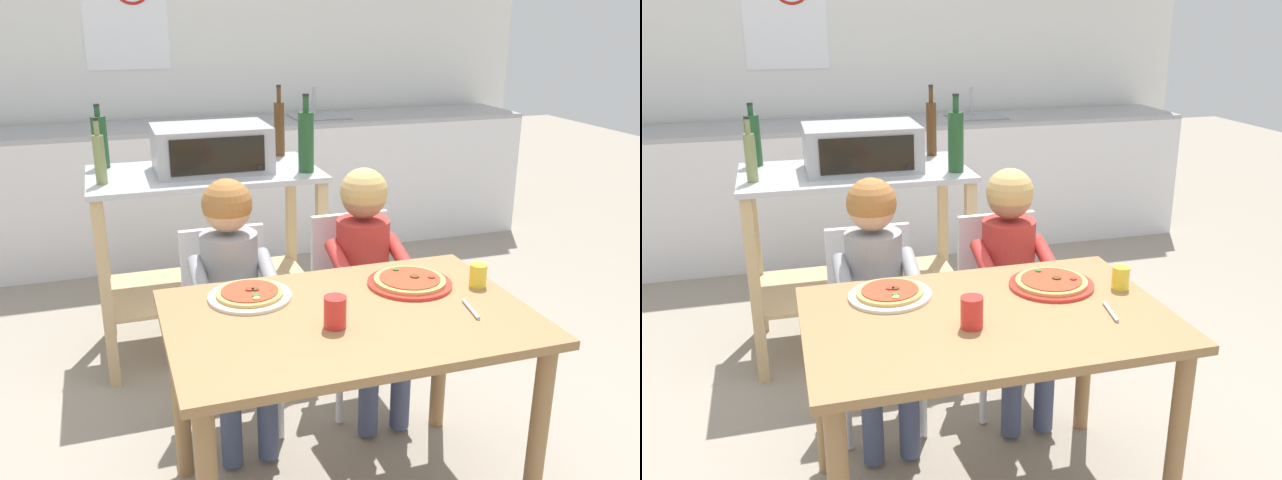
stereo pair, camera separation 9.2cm
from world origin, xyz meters
The scene contains 19 objects.
ground_plane centered at (0.00, 1.25, 0.00)m, with size 12.53×12.53×0.00m, color gray.
back_wall_tiled centered at (0.00, 3.19, 1.35)m, with size 5.10×0.14×2.70m.
kitchen_counter centered at (0.00, 2.78, 0.46)m, with size 4.59×0.60×1.11m.
kitchen_island_cart centered at (-0.25, 1.34, 0.62)m, with size 1.08×0.62×0.92m.
toaster_oven centered at (-0.21, 1.34, 1.03)m, with size 0.54×0.37×0.22m.
bottle_squat_spirits centered at (-0.70, 1.56, 1.05)m, with size 0.07×0.07×0.31m.
bottle_brown_beer centered at (-0.71, 1.23, 1.04)m, with size 0.05×0.05×0.29m.
bottle_tall_green_wine centered at (0.21, 1.17, 1.07)m, with size 0.07×0.07×0.37m.
bottle_clear_vinegar centered at (0.19, 1.57, 1.07)m, with size 0.05×0.05×0.37m.
dining_table centered at (0.00, 0.00, 0.62)m, with size 1.16×0.77×0.73m.
dining_chair_left centered at (-0.28, 0.64, 0.48)m, with size 0.36×0.36×0.81m.
dining_chair_right centered at (0.28, 0.66, 0.48)m, with size 0.36×0.36×0.81m.
child_in_grey_shirt centered at (-0.28, 0.52, 0.67)m, with size 0.32×0.42×1.04m.
child_in_red_shirt centered at (0.28, 0.55, 0.67)m, with size 0.32×0.42×1.03m.
pizza_plate_cream centered at (-0.28, 0.22, 0.74)m, with size 0.28×0.28×0.03m.
pizza_plate_red_rimmed centered at (0.28, 0.15, 0.74)m, with size 0.30×0.30×0.03m.
drinking_cup_yellow centered at (0.51, 0.07, 0.77)m, with size 0.06×0.06×0.08m, color yellow.
drinking_cup_red centered at (-0.07, -0.08, 0.78)m, with size 0.07×0.07×0.10m, color red.
serving_spoon centered at (0.38, -0.10, 0.74)m, with size 0.01×0.01×0.14m, color #B7BABF.
Camera 1 is at (-0.70, -1.83, 1.66)m, focal length 37.83 mm.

